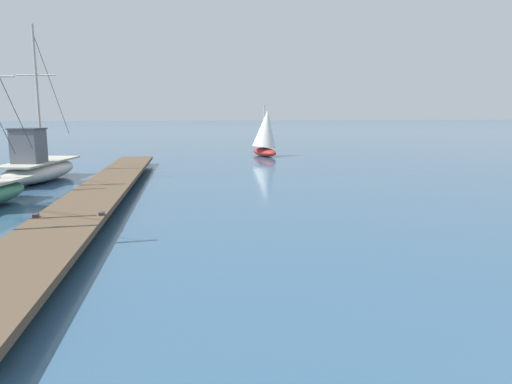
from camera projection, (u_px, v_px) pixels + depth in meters
name	position (u px, v px, depth m)	size (l,w,h in m)	color
floating_dock	(103.00, 189.00, 16.54)	(3.26, 24.26, 0.53)	brown
fishing_boat_0	(39.00, 166.00, 20.82)	(3.10, 6.36, 6.86)	silver
distant_sailboat	(265.00, 134.00, 32.98)	(2.19, 3.50, 3.61)	#AD2823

